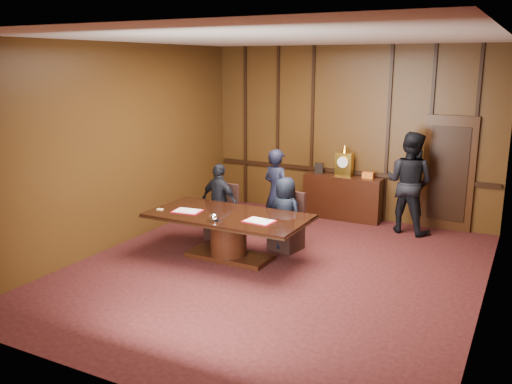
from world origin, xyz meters
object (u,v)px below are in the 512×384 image
conference_table (228,229)px  signatory_left (220,202)px  signatory_right (285,214)px  witness_right (409,183)px  sideboard (343,196)px  witness_left (277,192)px

conference_table → signatory_left: bearing=129.1°
conference_table → signatory_right: signatory_right is taller
witness_right → sideboard: bearing=1.2°
conference_table → witness_left: (0.15, 1.51, 0.31)m
witness_right → signatory_right: bearing=64.5°
witness_right → signatory_left: bearing=48.0°
signatory_left → witness_right: size_ratio=0.73×
conference_table → witness_right: size_ratio=1.36×
signatory_left → witness_left: 1.08m
conference_table → witness_right: (2.28, 2.84, 0.45)m
conference_table → witness_right: 3.67m
witness_left → conference_table: bearing=103.8°
signatory_left → witness_right: bearing=-135.0°
sideboard → signatory_right: size_ratio=1.24×
conference_table → witness_left: 1.55m
conference_table → signatory_right: bearing=50.9°
signatory_left → witness_left: size_ratio=0.86×
signatory_right → witness_left: bearing=-42.3°
conference_table → witness_right: bearing=51.2°
signatory_right → conference_table: bearing=63.5°
signatory_right → witness_left: (-0.50, 0.71, 0.17)m
signatory_right → witness_right: witness_right is taller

